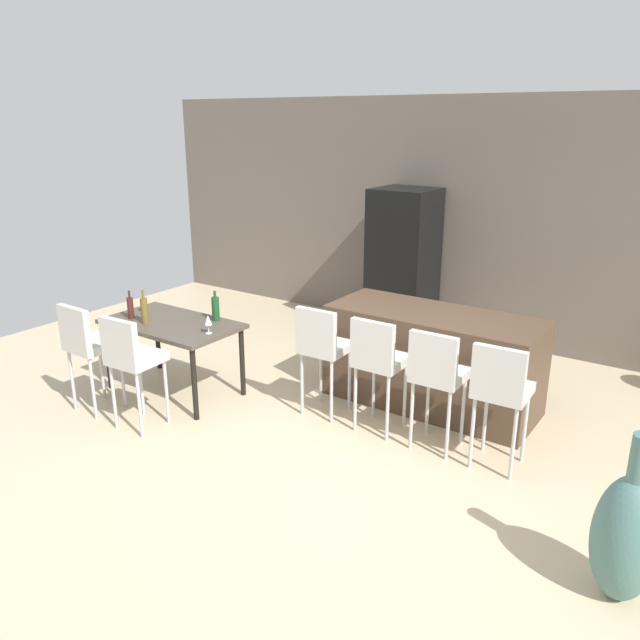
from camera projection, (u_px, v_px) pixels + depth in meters
name	position (u px, v px, depth m)	size (l,w,h in m)	color
ground_plane	(345.00, 442.00, 5.31)	(10.00, 10.00, 0.00)	#C6B28E
back_wall	(491.00, 223.00, 7.34)	(10.00, 0.12, 2.90)	#665B51
kitchen_island	(432.00, 359.00, 5.89)	(1.98, 0.79, 0.92)	#4C3828
bar_chair_left	(322.00, 344.00, 5.61)	(0.41, 0.41, 1.05)	beige
bar_chair_middle	(378.00, 357.00, 5.29)	(0.40, 0.40, 1.05)	beige
bar_chair_right	(437.00, 372.00, 5.00)	(0.41, 0.41, 1.05)	beige
bar_chair_far	(501.00, 387.00, 4.72)	(0.42, 0.42, 1.05)	beige
dining_table	(172.00, 329.00, 6.10)	(1.35, 0.77, 0.74)	#4C4238
dining_chair_near	(87.00, 341.00, 5.67)	(0.41, 0.41, 1.05)	beige
dining_chair_far	(131.00, 355.00, 5.34)	(0.42, 0.42, 1.05)	beige
wine_bottle_middle	(144.00, 310.00, 6.00)	(0.07, 0.07, 0.33)	brown
wine_bottle_near	(130.00, 308.00, 6.15)	(0.06, 0.06, 0.29)	#471E19
wine_bottle_left	(216.00, 308.00, 6.09)	(0.07, 0.07, 0.30)	#194723
wine_glass_right	(144.00, 300.00, 6.35)	(0.07, 0.07, 0.17)	silver
wine_glass_far	(208.00, 321.00, 5.72)	(0.07, 0.07, 0.17)	silver
refrigerator	(403.00, 264.00, 7.66)	(0.72, 0.68, 1.84)	black
floor_vase	(626.00, 537.00, 3.48)	(0.38, 0.38, 1.05)	#47706B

